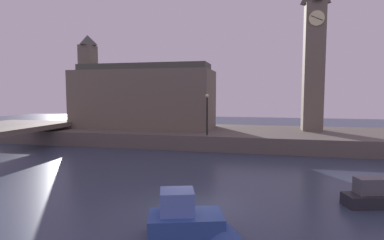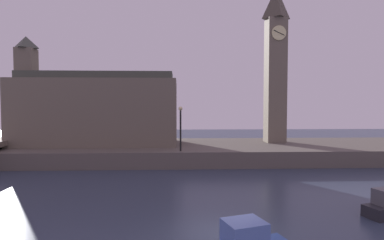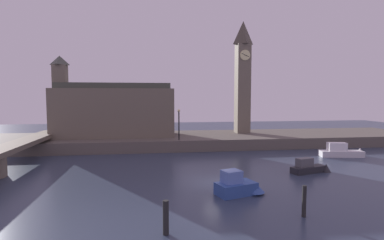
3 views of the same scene
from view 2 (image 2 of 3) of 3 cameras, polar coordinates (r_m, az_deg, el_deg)
ground_plane at (r=14.53m, az=6.09°, el=-20.08°), size 120.00×120.00×0.00m
far_embankment at (r=33.67m, az=1.05°, el=-5.66°), size 70.00×12.00×1.50m
clock_tower at (r=36.68m, az=14.90°, el=10.04°), size 2.26×2.31×17.19m
parliament_hall at (r=34.73m, az=-17.11°, el=1.87°), size 16.55×6.72×11.29m
streetlamp at (r=28.26m, az=-2.09°, el=-0.63°), size 0.36×0.36×4.02m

